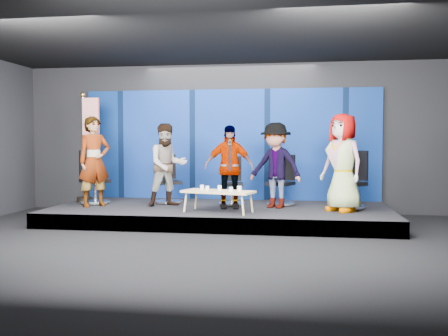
{
  "coord_description": "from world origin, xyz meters",
  "views": [
    {
      "loc": [
        1.62,
        -7.77,
        1.66
      ],
      "look_at": [
        0.1,
        2.4,
        1.12
      ],
      "focal_mm": 40.0,
      "sensor_mm": 36.0,
      "label": 1
    }
  ],
  "objects_px": {
    "chair_d": "(282,188)",
    "mug_b": "(207,188)",
    "chair_c": "(232,189)",
    "mug_d": "(231,189)",
    "panelist_b": "(167,165)",
    "panelist_a": "(94,161)",
    "flag_stand": "(88,144)",
    "panelist_d": "(276,165)",
    "chair_a": "(94,186)",
    "mug_c": "(220,188)",
    "chair_b": "(168,187)",
    "coffee_table": "(218,192)",
    "mug_a": "(202,187)",
    "chair_e": "(351,190)",
    "panelist_c": "(229,167)",
    "mug_e": "(239,189)",
    "panelist_e": "(343,163)"
  },
  "relations": [
    {
      "from": "chair_c",
      "to": "mug_d",
      "type": "xyz_separation_m",
      "value": [
        0.16,
        -1.31,
        0.12
      ]
    },
    {
      "from": "chair_a",
      "to": "coffee_table",
      "type": "distance_m",
      "value": 3.09
    },
    {
      "from": "chair_a",
      "to": "chair_e",
      "type": "relative_size",
      "value": 0.99
    },
    {
      "from": "panelist_c",
      "to": "mug_d",
      "type": "distance_m",
      "value": 0.91
    },
    {
      "from": "panelist_c",
      "to": "coffee_table",
      "type": "distance_m",
      "value": 0.79
    },
    {
      "from": "chair_b",
      "to": "chair_d",
      "type": "xyz_separation_m",
      "value": [
        2.51,
        0.04,
        0.0
      ]
    },
    {
      "from": "panelist_a",
      "to": "flag_stand",
      "type": "height_order",
      "value": "flag_stand"
    },
    {
      "from": "chair_a",
      "to": "chair_e",
      "type": "bearing_deg",
      "value": -46.61
    },
    {
      "from": "mug_e",
      "to": "flag_stand",
      "type": "height_order",
      "value": "flag_stand"
    },
    {
      "from": "chair_d",
      "to": "mug_c",
      "type": "xyz_separation_m",
      "value": [
        -1.16,
        -1.24,
        0.11
      ]
    },
    {
      "from": "panelist_d",
      "to": "mug_b",
      "type": "distance_m",
      "value": 1.57
    },
    {
      "from": "panelist_d",
      "to": "coffee_table",
      "type": "relative_size",
      "value": 1.19
    },
    {
      "from": "chair_c",
      "to": "panelist_c",
      "type": "xyz_separation_m",
      "value": [
        0.01,
        -0.5,
        0.51
      ]
    },
    {
      "from": "chair_c",
      "to": "mug_a",
      "type": "height_order",
      "value": "chair_c"
    },
    {
      "from": "panelist_a",
      "to": "chair_d",
      "type": "relative_size",
      "value": 1.75
    },
    {
      "from": "panelist_d",
      "to": "mug_d",
      "type": "height_order",
      "value": "panelist_d"
    },
    {
      "from": "panelist_e",
      "to": "mug_d",
      "type": "relative_size",
      "value": 21.89
    },
    {
      "from": "chair_a",
      "to": "chair_d",
      "type": "distance_m",
      "value": 4.13
    },
    {
      "from": "chair_b",
      "to": "panelist_a",
      "type": "bearing_deg",
      "value": 178.78
    },
    {
      "from": "chair_d",
      "to": "panelist_a",
      "type": "bearing_deg",
      "value": -144.39
    },
    {
      "from": "panelist_b",
      "to": "chair_c",
      "type": "relative_size",
      "value": 1.67
    },
    {
      "from": "chair_b",
      "to": "mug_a",
      "type": "bearing_deg",
      "value": -79.09
    },
    {
      "from": "panelist_c",
      "to": "chair_d",
      "type": "relative_size",
      "value": 1.57
    },
    {
      "from": "panelist_d",
      "to": "mug_d",
      "type": "relative_size",
      "value": 20.1
    },
    {
      "from": "panelist_c",
      "to": "coffee_table",
      "type": "bearing_deg",
      "value": -109.55
    },
    {
      "from": "panelist_c",
      "to": "panelist_d",
      "type": "relative_size",
      "value": 0.97
    },
    {
      "from": "panelist_c",
      "to": "chair_d",
      "type": "height_order",
      "value": "panelist_c"
    },
    {
      "from": "chair_d",
      "to": "mug_b",
      "type": "xyz_separation_m",
      "value": [
        -1.39,
        -1.29,
        0.11
      ]
    },
    {
      "from": "mug_e",
      "to": "flag_stand",
      "type": "relative_size",
      "value": 0.04
    },
    {
      "from": "chair_b",
      "to": "mug_d",
      "type": "relative_size",
      "value": 12.36
    },
    {
      "from": "chair_b",
      "to": "panelist_d",
      "type": "height_order",
      "value": "panelist_d"
    },
    {
      "from": "mug_b",
      "to": "mug_d",
      "type": "height_order",
      "value": "mug_d"
    },
    {
      "from": "chair_e",
      "to": "mug_b",
      "type": "distance_m",
      "value": 2.97
    },
    {
      "from": "chair_a",
      "to": "mug_c",
      "type": "xyz_separation_m",
      "value": [
        2.95,
        -0.87,
        0.08
      ]
    },
    {
      "from": "coffee_table",
      "to": "mug_a",
      "type": "distance_m",
      "value": 0.39
    },
    {
      "from": "chair_d",
      "to": "mug_c",
      "type": "bearing_deg",
      "value": -109.43
    },
    {
      "from": "mug_d",
      "to": "flag_stand",
      "type": "height_order",
      "value": "flag_stand"
    },
    {
      "from": "chair_c",
      "to": "chair_d",
      "type": "relative_size",
      "value": 0.97
    },
    {
      "from": "chair_b",
      "to": "coffee_table",
      "type": "height_order",
      "value": "chair_b"
    },
    {
      "from": "panelist_b",
      "to": "mug_e",
      "type": "height_order",
      "value": "panelist_b"
    },
    {
      "from": "panelist_b",
      "to": "chair_e",
      "type": "height_order",
      "value": "panelist_b"
    },
    {
      "from": "chair_a",
      "to": "chair_d",
      "type": "relative_size",
      "value": 1.08
    },
    {
      "from": "chair_c",
      "to": "mug_e",
      "type": "bearing_deg",
      "value": -84.55
    },
    {
      "from": "panelist_d",
      "to": "chair_b",
      "type": "bearing_deg",
      "value": -166.92
    },
    {
      "from": "chair_b",
      "to": "chair_c",
      "type": "distance_m",
      "value": 1.45
    },
    {
      "from": "flag_stand",
      "to": "chair_e",
      "type": "bearing_deg",
      "value": 3.13
    },
    {
      "from": "panelist_b",
      "to": "chair_d",
      "type": "distance_m",
      "value": 2.51
    },
    {
      "from": "panelist_a",
      "to": "chair_c",
      "type": "xyz_separation_m",
      "value": [
        2.84,
        0.64,
        -0.6
      ]
    },
    {
      "from": "panelist_a",
      "to": "coffee_table",
      "type": "xyz_separation_m",
      "value": [
        2.73,
        -0.49,
        -0.56
      ]
    },
    {
      "from": "panelist_d",
      "to": "flag_stand",
      "type": "xyz_separation_m",
      "value": [
        -4.25,
        0.41,
        0.44
      ]
    }
  ]
}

